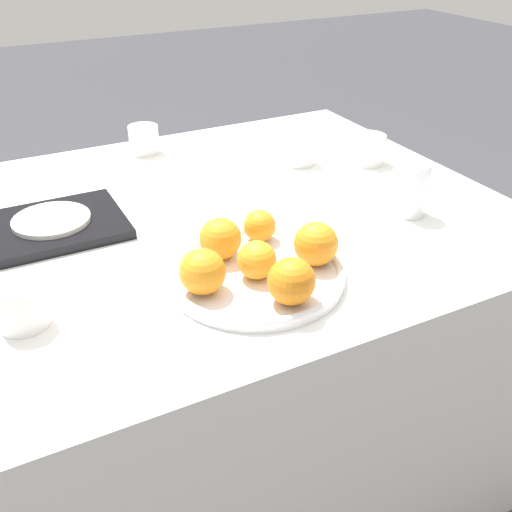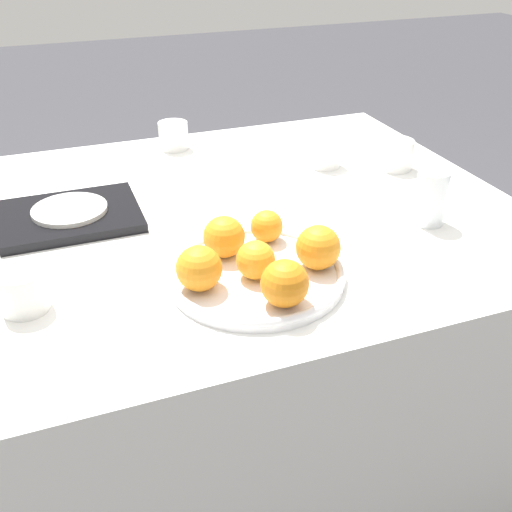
% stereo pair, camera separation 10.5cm
% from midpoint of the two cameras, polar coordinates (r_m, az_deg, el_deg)
% --- Properties ---
extents(ground_plane, '(12.00, 12.00, 0.00)m').
position_cam_midpoint_polar(ground_plane, '(1.77, -6.01, -17.97)').
color(ground_plane, '#38383D').
extents(table, '(1.34, 1.05, 0.74)m').
position_cam_midpoint_polar(table, '(1.51, -6.76, -8.70)').
color(table, white).
rests_on(table, ground_plane).
extents(fruit_platter, '(0.32, 0.32, 0.03)m').
position_cam_midpoint_polar(fruit_platter, '(1.07, -2.81, -1.80)').
color(fruit_platter, silver).
rests_on(fruit_platter, table).
extents(orange_0, '(0.07, 0.07, 0.07)m').
position_cam_midpoint_polar(orange_0, '(1.04, -2.83, -0.47)').
color(orange_0, orange).
rests_on(orange_0, fruit_platter).
extents(orange_1, '(0.08, 0.08, 0.08)m').
position_cam_midpoint_polar(orange_1, '(1.10, -6.16, 1.57)').
color(orange_1, orange).
rests_on(orange_1, fruit_platter).
extents(orange_2, '(0.06, 0.06, 0.06)m').
position_cam_midpoint_polar(orange_2, '(1.15, -2.26, 2.82)').
color(orange_2, orange).
rests_on(orange_2, fruit_platter).
extents(orange_3, '(0.08, 0.08, 0.08)m').
position_cam_midpoint_polar(orange_3, '(1.07, 2.96, 1.08)').
color(orange_3, orange).
rests_on(orange_3, fruit_platter).
extents(orange_4, '(0.08, 0.08, 0.08)m').
position_cam_midpoint_polar(orange_4, '(0.97, 0.23, -2.55)').
color(orange_4, orange).
rests_on(orange_4, fruit_platter).
extents(orange_5, '(0.08, 0.08, 0.08)m').
position_cam_midpoint_polar(orange_5, '(1.00, -8.12, -1.59)').
color(orange_5, orange).
rests_on(orange_5, fruit_platter).
extents(water_glass, '(0.07, 0.07, 0.12)m').
position_cam_midpoint_polar(water_glass, '(1.31, 12.50, 6.17)').
color(water_glass, silver).
rests_on(water_glass, table).
extents(serving_tray, '(0.29, 0.23, 0.02)m').
position_cam_midpoint_polar(serving_tray, '(1.32, -21.00, 2.60)').
color(serving_tray, black).
rests_on(serving_tray, table).
extents(side_plate, '(0.16, 0.16, 0.01)m').
position_cam_midpoint_polar(side_plate, '(1.32, -21.12, 3.17)').
color(side_plate, silver).
rests_on(side_plate, serving_tray).
extents(cup_0, '(0.08, 0.08, 0.07)m').
position_cam_midpoint_polar(cup_0, '(1.04, -24.20, -4.46)').
color(cup_0, white).
rests_on(cup_0, table).
extents(cup_1, '(0.09, 0.09, 0.07)m').
position_cam_midpoint_polar(cup_1, '(1.58, 8.76, 9.99)').
color(cup_1, white).
rests_on(cup_1, table).
extents(cup_2, '(0.08, 0.08, 0.07)m').
position_cam_midpoint_polar(cup_2, '(1.68, -12.45, 10.75)').
color(cup_2, white).
rests_on(cup_2, table).
extents(cup_3, '(0.08, 0.08, 0.07)m').
position_cam_midpoint_polar(cup_3, '(1.56, 2.20, 9.94)').
color(cup_3, white).
rests_on(cup_3, table).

